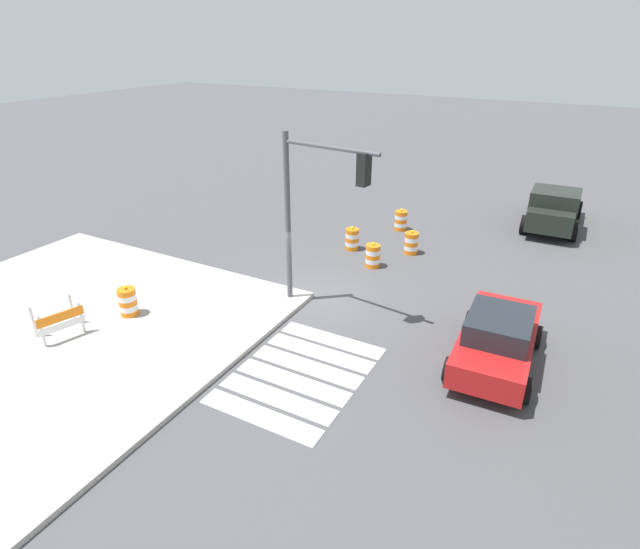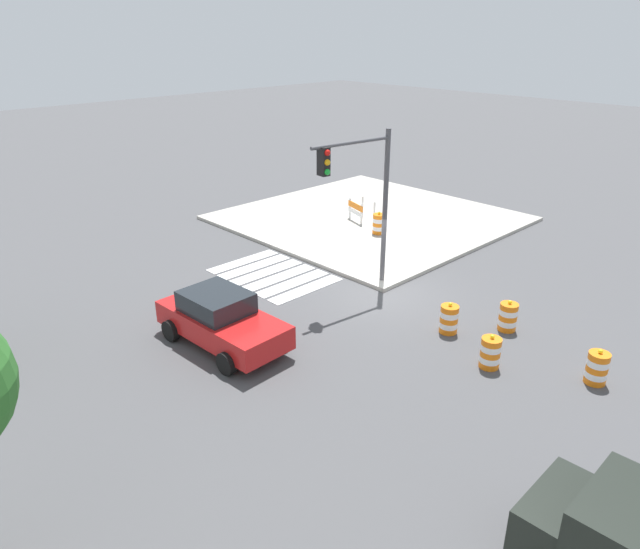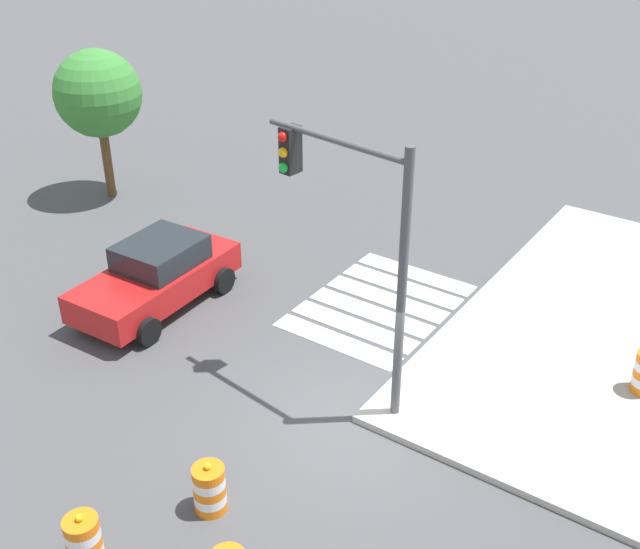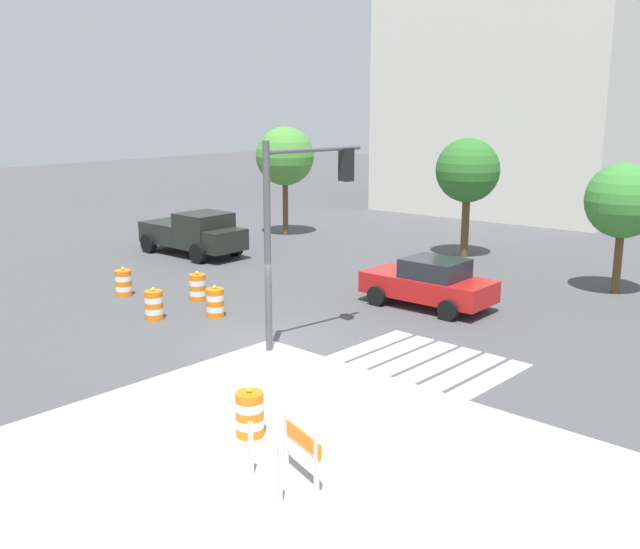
{
  "view_description": "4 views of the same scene",
  "coord_description": "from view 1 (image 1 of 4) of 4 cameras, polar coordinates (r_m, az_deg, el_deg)",
  "views": [
    {
      "loc": [
        13.45,
        7.55,
        8.28
      ],
      "look_at": [
        0.87,
        0.7,
        1.38
      ],
      "focal_mm": 28.47,
      "sensor_mm": 36.0,
      "label": 1
    },
    {
      "loc": [
        -12.05,
        14.84,
        8.87
      ],
      "look_at": [
        1.64,
        1.58,
        0.68
      ],
      "focal_mm": 32.89,
      "sensor_mm": 36.0,
      "label": 2
    },
    {
      "loc": [
        -10.24,
        -6.33,
        10.18
      ],
      "look_at": [
        2.47,
        2.48,
        1.37
      ],
      "focal_mm": 44.37,
      "sensor_mm": 36.0,
      "label": 3
    },
    {
      "loc": [
        14.27,
        -13.57,
        6.63
      ],
      "look_at": [
        -0.25,
        2.34,
        1.56
      ],
      "focal_mm": 41.75,
      "sensor_mm": 36.0,
      "label": 4
    }
  ],
  "objects": [
    {
      "name": "traffic_barrel_crosswalk_end",
      "position": [
        23.62,
        9.07,
        6.03
      ],
      "size": [
        0.56,
        0.56,
        1.02
      ],
      "color": "orange",
      "rests_on": "ground"
    },
    {
      "name": "construction_barricade",
      "position": [
        16.57,
        -27.23,
        -4.59
      ],
      "size": [
        1.41,
        1.11,
        1.0
      ],
      "color": "silver",
      "rests_on": "sidewalk_corner"
    },
    {
      "name": "crosswalk_stripes",
      "position": [
        13.82,
        -2.25,
        -11.1
      ],
      "size": [
        4.35,
        3.2,
        0.02
      ],
      "color": "silver",
      "rests_on": "ground"
    },
    {
      "name": "ground_plane",
      "position": [
        17.51,
        -0.67,
        -2.52
      ],
      "size": [
        120.0,
        120.0,
        0.0
      ],
      "primitive_type": "plane",
      "color": "#474749"
    },
    {
      "name": "traffic_barrel_on_sidewalk",
      "position": [
        17.06,
        -20.79,
        -2.87
      ],
      "size": [
        0.56,
        0.56,
        1.02
      ],
      "color": "orange",
      "rests_on": "sidewalk_corner"
    },
    {
      "name": "traffic_barrel_median_far",
      "position": [
        21.1,
        10.22,
        3.5
      ],
      "size": [
        0.56,
        0.56,
        1.02
      ],
      "color": "orange",
      "rests_on": "ground"
    },
    {
      "name": "sidewalk_corner",
      "position": [
        17.51,
        -28.61,
        -5.73
      ],
      "size": [
        12.0,
        12.0,
        0.15
      ],
      "primitive_type": "cube",
      "color": "#ADA89E",
      "rests_on": "ground"
    },
    {
      "name": "sports_car",
      "position": [
        14.56,
        19.33,
        -6.8
      ],
      "size": [
        4.37,
        2.28,
        1.63
      ],
      "color": "red",
      "rests_on": "ground"
    },
    {
      "name": "traffic_barrel_near_corner",
      "position": [
        21.21,
        3.62,
        4.0
      ],
      "size": [
        0.56,
        0.56,
        1.02
      ],
      "color": "orange",
      "rests_on": "ground"
    },
    {
      "name": "traffic_light_pole",
      "position": [
        15.17,
        -0.33,
        8.96
      ],
      "size": [
        0.63,
        3.27,
        5.5
      ],
      "color": "#4C4C51",
      "rests_on": "sidewalk_corner"
    },
    {
      "name": "traffic_barrel_median_near",
      "position": [
        19.67,
        5.96,
        2.11
      ],
      "size": [
        0.56,
        0.56,
        1.02
      ],
      "color": "orange",
      "rests_on": "ground"
    },
    {
      "name": "pickup_truck",
      "position": [
        25.78,
        24.8,
        6.84
      ],
      "size": [
        5.19,
        2.43,
        1.92
      ],
      "color": "black",
      "rests_on": "ground"
    }
  ]
}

